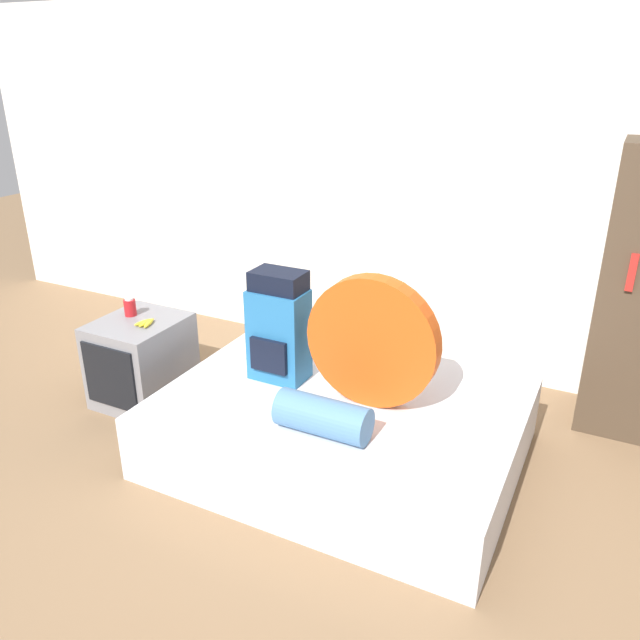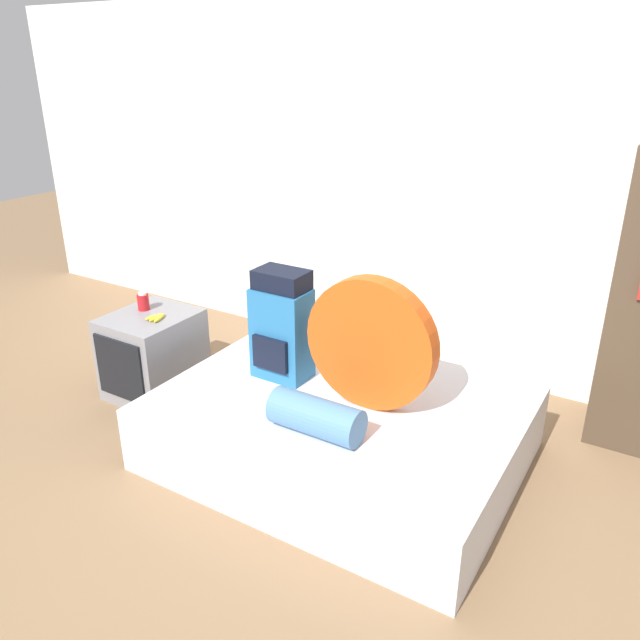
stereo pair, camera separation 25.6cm
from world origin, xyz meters
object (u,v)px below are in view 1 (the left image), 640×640
object	(u,v)px
backpack	(279,328)
television	(142,361)
tent_bag	(373,342)
canister	(130,307)
sleeping_roll	(323,417)

from	to	relation	value
backpack	television	world-z (taller)	backpack
television	tent_bag	bearing A→B (deg)	1.33
backpack	canister	xyz separation A→B (m)	(-1.14, -0.00, -0.07)
backpack	sleeping_roll	distance (m)	0.70
television	canister	xyz separation A→B (m)	(-0.10, 0.06, 0.35)
backpack	tent_bag	bearing A→B (deg)	-2.37
tent_bag	canister	xyz separation A→B (m)	(-1.74, 0.02, -0.12)
television	backpack	bearing A→B (deg)	3.47
tent_bag	canister	world-z (taller)	tent_bag
sleeping_roll	canister	world-z (taller)	canister
backpack	canister	distance (m)	1.14
sleeping_roll	canister	distance (m)	1.70
tent_bag	television	world-z (taller)	tent_bag
sleeping_roll	canister	xyz separation A→B (m)	(-1.64, 0.43, 0.15)
television	canister	bearing A→B (deg)	149.99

